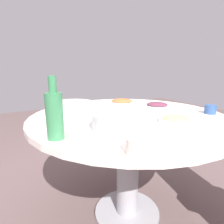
{
  "coord_description": "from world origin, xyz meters",
  "views": [
    {
      "loc": [
        0.65,
        0.99,
        1.04
      ],
      "look_at": [
        0.13,
        0.0,
        0.78
      ],
      "focal_mm": 30.37,
      "sensor_mm": 36.0,
      "label": 1
    }
  ],
  "objects_px": {
    "dish_eggplant": "(157,105)",
    "soup_bowl": "(72,108)",
    "green_bottle": "(55,114)",
    "tea_cup_near": "(210,109)",
    "dish_noodles": "(177,119)",
    "round_dining_table": "(128,138)",
    "dish_tofu_braise": "(122,102)",
    "rice_bowl": "(121,120)",
    "tea_cup_far": "(136,147)"
  },
  "relations": [
    {
      "from": "round_dining_table",
      "to": "tea_cup_near",
      "type": "distance_m",
      "value": 0.56
    },
    {
      "from": "rice_bowl",
      "to": "tea_cup_near",
      "type": "distance_m",
      "value": 0.67
    },
    {
      "from": "soup_bowl",
      "to": "dish_eggplant",
      "type": "height_order",
      "value": "soup_bowl"
    },
    {
      "from": "dish_noodles",
      "to": "tea_cup_far",
      "type": "xyz_separation_m",
      "value": [
        0.43,
        0.23,
        0.02
      ]
    },
    {
      "from": "round_dining_table",
      "to": "soup_bowl",
      "type": "distance_m",
      "value": 0.42
    },
    {
      "from": "dish_tofu_braise",
      "to": "dish_eggplant",
      "type": "bearing_deg",
      "value": 124.22
    },
    {
      "from": "dish_noodles",
      "to": "tea_cup_far",
      "type": "height_order",
      "value": "tea_cup_far"
    },
    {
      "from": "dish_tofu_braise",
      "to": "tea_cup_near",
      "type": "bearing_deg",
      "value": 121.57
    },
    {
      "from": "rice_bowl",
      "to": "tea_cup_far",
      "type": "distance_m",
      "value": 0.3
    },
    {
      "from": "tea_cup_near",
      "to": "tea_cup_far",
      "type": "relative_size",
      "value": 1.01
    },
    {
      "from": "tea_cup_far",
      "to": "dish_tofu_braise",
      "type": "bearing_deg",
      "value": -118.11
    },
    {
      "from": "dish_tofu_braise",
      "to": "tea_cup_near",
      "type": "xyz_separation_m",
      "value": [
        -0.34,
        0.55,
        0.01
      ]
    },
    {
      "from": "rice_bowl",
      "to": "tea_cup_far",
      "type": "xyz_separation_m",
      "value": [
        0.11,
        0.28,
        -0.01
      ]
    },
    {
      "from": "dish_noodles",
      "to": "dish_eggplant",
      "type": "xyz_separation_m",
      "value": [
        -0.17,
        -0.35,
        0.0
      ]
    },
    {
      "from": "round_dining_table",
      "to": "soup_bowl",
      "type": "height_order",
      "value": "soup_bowl"
    },
    {
      "from": "soup_bowl",
      "to": "dish_tofu_braise",
      "type": "height_order",
      "value": "soup_bowl"
    },
    {
      "from": "dish_noodles",
      "to": "tea_cup_near",
      "type": "bearing_deg",
      "value": -173.82
    },
    {
      "from": "round_dining_table",
      "to": "tea_cup_near",
      "type": "xyz_separation_m",
      "value": [
        -0.48,
        0.23,
        0.19
      ]
    },
    {
      "from": "round_dining_table",
      "to": "dish_tofu_braise",
      "type": "bearing_deg",
      "value": -113.77
    },
    {
      "from": "round_dining_table",
      "to": "dish_noodles",
      "type": "bearing_deg",
      "value": 117.62
    },
    {
      "from": "tea_cup_near",
      "to": "tea_cup_far",
      "type": "xyz_separation_m",
      "value": [
        0.77,
        0.26,
        0.0
      ]
    },
    {
      "from": "dish_tofu_braise",
      "to": "green_bottle",
      "type": "relative_size",
      "value": 0.94
    },
    {
      "from": "green_bottle",
      "to": "soup_bowl",
      "type": "bearing_deg",
      "value": -114.97
    },
    {
      "from": "tea_cup_far",
      "to": "green_bottle",
      "type": "bearing_deg",
      "value": -53.82
    },
    {
      "from": "tea_cup_near",
      "to": "dish_eggplant",
      "type": "bearing_deg",
      "value": -60.59
    },
    {
      "from": "dish_eggplant",
      "to": "green_bottle",
      "type": "relative_size",
      "value": 0.76
    },
    {
      "from": "dish_eggplant",
      "to": "tea_cup_far",
      "type": "relative_size",
      "value": 2.76
    },
    {
      "from": "dish_tofu_braise",
      "to": "dish_eggplant",
      "type": "distance_m",
      "value": 0.29
    },
    {
      "from": "dish_eggplant",
      "to": "tea_cup_near",
      "type": "relative_size",
      "value": 2.74
    },
    {
      "from": "round_dining_table",
      "to": "green_bottle",
      "type": "relative_size",
      "value": 4.69
    },
    {
      "from": "dish_eggplant",
      "to": "soup_bowl",
      "type": "bearing_deg",
      "value": -10.54
    },
    {
      "from": "round_dining_table",
      "to": "dish_eggplant",
      "type": "xyz_separation_m",
      "value": [
        -0.3,
        -0.08,
        0.17
      ]
    },
    {
      "from": "round_dining_table",
      "to": "dish_tofu_braise",
      "type": "distance_m",
      "value": 0.39
    },
    {
      "from": "green_bottle",
      "to": "tea_cup_near",
      "type": "xyz_separation_m",
      "value": [
        -0.98,
        0.02,
        -0.08
      ]
    },
    {
      "from": "dish_tofu_braise",
      "to": "green_bottle",
      "type": "distance_m",
      "value": 0.84
    },
    {
      "from": "dish_noodles",
      "to": "dish_tofu_braise",
      "type": "distance_m",
      "value": 0.59
    },
    {
      "from": "dish_eggplant",
      "to": "green_bottle",
      "type": "xyz_separation_m",
      "value": [
        0.81,
        0.29,
        0.09
      ]
    },
    {
      "from": "dish_noodles",
      "to": "round_dining_table",
      "type": "bearing_deg",
      "value": -62.38
    },
    {
      "from": "dish_tofu_braise",
      "to": "tea_cup_far",
      "type": "distance_m",
      "value": 0.92
    },
    {
      "from": "soup_bowl",
      "to": "round_dining_table",
      "type": "bearing_deg",
      "value": 148.15
    },
    {
      "from": "dish_tofu_braise",
      "to": "round_dining_table",
      "type": "bearing_deg",
      "value": 66.23
    },
    {
      "from": "dish_noodles",
      "to": "green_bottle",
      "type": "relative_size",
      "value": 0.75
    },
    {
      "from": "tea_cup_near",
      "to": "green_bottle",
      "type": "bearing_deg",
      "value": -1.43
    },
    {
      "from": "rice_bowl",
      "to": "tea_cup_far",
      "type": "height_order",
      "value": "rice_bowl"
    },
    {
      "from": "soup_bowl",
      "to": "dish_tofu_braise",
      "type": "xyz_separation_m",
      "value": [
        -0.46,
        -0.12,
        -0.02
      ]
    },
    {
      "from": "dish_eggplant",
      "to": "rice_bowl",
      "type": "bearing_deg",
      "value": 30.77
    },
    {
      "from": "green_bottle",
      "to": "rice_bowl",
      "type": "bearing_deg",
      "value": 179.24
    },
    {
      "from": "dish_noodles",
      "to": "tea_cup_near",
      "type": "distance_m",
      "value": 0.34
    },
    {
      "from": "dish_tofu_braise",
      "to": "dish_noodles",
      "type": "bearing_deg",
      "value": 89.84
    },
    {
      "from": "round_dining_table",
      "to": "rice_bowl",
      "type": "xyz_separation_m",
      "value": [
        0.18,
        0.21,
        0.2
      ]
    }
  ]
}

